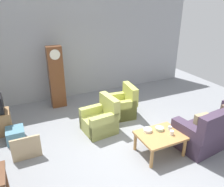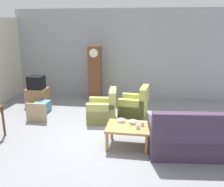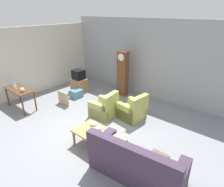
# 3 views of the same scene
# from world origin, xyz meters

# --- Properties ---
(ground_plane) EXTENTS (10.40, 10.40, 0.00)m
(ground_plane) POSITION_xyz_m (0.00, 0.00, 0.00)
(ground_plane) COLOR gray
(garage_door_wall) EXTENTS (8.40, 0.16, 3.20)m
(garage_door_wall) POSITION_xyz_m (0.00, 3.60, 1.60)
(garage_door_wall) COLOR #9EA0A5
(garage_door_wall) RESTS_ON ground_plane
(couch_floral) EXTENTS (2.18, 1.10, 1.04)m
(couch_floral) POSITION_xyz_m (1.99, -0.61, 0.35)
(couch_floral) COLOR #423347
(couch_floral) RESTS_ON ground_plane
(armchair_olive_near) EXTENTS (0.86, 0.84, 0.92)m
(armchair_olive_near) POSITION_xyz_m (-0.36, 0.96, 0.31)
(armchair_olive_near) COLOR tan
(armchair_olive_near) RESTS_ON ground_plane
(armchair_olive_far) EXTENTS (0.87, 0.84, 0.92)m
(armchair_olive_far) POSITION_xyz_m (0.49, 1.46, 0.31)
(armchair_olive_far) COLOR #B3B853
(armchair_olive_far) RESTS_ON ground_plane
(coffee_table_wood) EXTENTS (0.96, 0.76, 0.48)m
(coffee_table_wood) POSITION_xyz_m (0.47, -0.42, 0.41)
(coffee_table_wood) COLOR #B27F47
(coffee_table_wood) RESTS_ON ground_plane
(grandfather_clock) EXTENTS (0.44, 0.30, 1.93)m
(grandfather_clock) POSITION_xyz_m (-1.03, 2.89, 0.97)
(grandfather_clock) COLOR brown
(grandfather_clock) RESTS_ON ground_plane
(tv_stand_cabinet) EXTENTS (0.68, 0.52, 0.60)m
(tv_stand_cabinet) POSITION_xyz_m (-2.79, 1.94, 0.30)
(tv_stand_cabinet) COLOR #997047
(tv_stand_cabinet) RESTS_ON ground_plane
(tv_crt) EXTENTS (0.48, 0.44, 0.42)m
(tv_crt) POSITION_xyz_m (-2.79, 1.94, 0.81)
(tv_crt) COLOR black
(tv_crt) RESTS_ON tv_stand_cabinet
(framed_picture_leaning) EXTENTS (0.60, 0.05, 0.53)m
(framed_picture_leaning) POSITION_xyz_m (-2.20, 0.60, 0.27)
(framed_picture_leaning) COLOR tan
(framed_picture_leaning) RESTS_ON ground_plane
(storage_box_blue) EXTENTS (0.41, 0.46, 0.32)m
(storage_box_blue) POSITION_xyz_m (-2.39, 1.41, 0.16)
(storage_box_blue) COLOR teal
(storage_box_blue) RESTS_ON ground_plane
(cup_white_porcelain) EXTENTS (0.08, 0.08, 0.10)m
(cup_white_porcelain) POSITION_xyz_m (0.69, -0.53, 0.53)
(cup_white_porcelain) COLOR white
(cup_white_porcelain) RESTS_ON coffee_table_wood
(cup_blue_rimmed) EXTENTS (0.08, 0.08, 0.09)m
(cup_blue_rimmed) POSITION_xyz_m (0.78, -0.36, 0.52)
(cup_blue_rimmed) COLOR silver
(cup_blue_rimmed) RESTS_ON coffee_table_wood
(bowl_white_stacked) EXTENTS (0.19, 0.19, 0.06)m
(bowl_white_stacked) POSITION_xyz_m (0.29, -0.20, 0.51)
(bowl_white_stacked) COLOR white
(bowl_white_stacked) RESTS_ON coffee_table_wood
(bowl_shallow_green) EXTENTS (0.20, 0.20, 0.06)m
(bowl_shallow_green) POSITION_xyz_m (0.57, -0.26, 0.51)
(bowl_shallow_green) COLOR #B2C69E
(bowl_shallow_green) RESTS_ON coffee_table_wood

